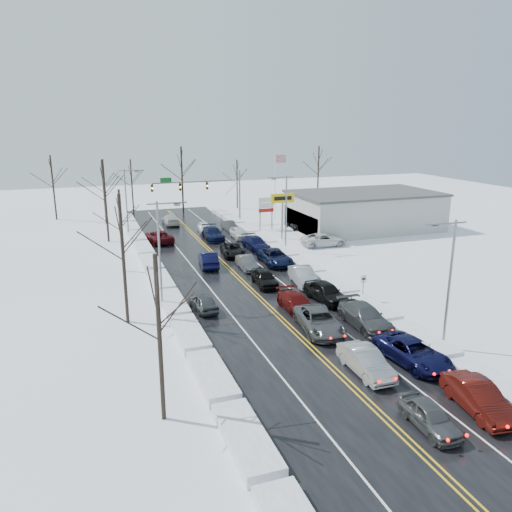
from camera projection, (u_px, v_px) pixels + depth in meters
name	position (u px, v px, depth m)	size (l,w,h in m)	color
ground	(244.00, 283.00, 47.99)	(160.00, 160.00, 0.00)	white
road_surface	(238.00, 277.00, 49.81)	(14.00, 84.00, 0.01)	black
snow_bank_left	(162.00, 285.00, 47.37)	(1.90, 72.00, 0.64)	white
snow_bank_right	(307.00, 270.00, 52.25)	(1.90, 72.00, 0.64)	white
traffic_signal_mast	(207.00, 188.00, 73.10)	(13.28, 0.39, 8.00)	slate
tires_plus_sign	(282.00, 201.00, 64.59)	(3.20, 0.34, 6.00)	slate
used_vehicles_sign	(266.00, 207.00, 70.49)	(2.20, 0.22, 4.65)	slate
speed_limit_sign	(363.00, 283.00, 42.92)	(0.55, 0.09, 2.35)	slate
flagpole	(276.00, 181.00, 78.58)	(1.87, 1.20, 10.00)	silver
dealership_building	(364.00, 210.00, 71.36)	(20.40, 12.40, 5.30)	#A9A9A4
streetlight_se	(448.00, 275.00, 32.89)	(3.20, 0.25, 9.00)	slate
streetlight_ne	(285.00, 207.00, 58.35)	(3.20, 0.25, 9.00)	slate
streetlight_sw	(162.00, 246.00, 40.29)	(3.20, 0.25, 9.00)	slate
streetlight_nw	(128.00, 197.00, 65.75)	(3.20, 0.25, 9.00)	slate
tree_left_a	(158.00, 307.00, 24.61)	(3.60, 3.60, 9.00)	#2D231C
tree_left_b	(122.00, 234.00, 36.99)	(4.00, 4.00, 10.00)	#2D231C
tree_left_c	(120.00, 215.00, 50.32)	(3.40, 3.40, 8.50)	#2D231C
tree_left_d	(104.00, 185.00, 62.46)	(4.20, 4.20, 10.50)	#2D231C
tree_left_e	(103.00, 180.00, 73.69)	(3.80, 3.80, 9.50)	#2D231C
tree_far_a	(52.00, 175.00, 76.74)	(4.00, 4.00, 10.00)	#2D231C
tree_far_b	(131.00, 176.00, 81.69)	(3.60, 3.60, 9.00)	#2D231C
tree_far_c	(182.00, 167.00, 82.07)	(4.40, 4.40, 11.00)	#2D231C
tree_far_d	(237.00, 175.00, 87.11)	(3.40, 3.40, 8.50)	#2D231C
tree_far_e	(319.00, 164.00, 92.33)	(4.20, 4.20, 10.50)	#2D231C
queued_car_0	(429.00, 428.00, 25.47)	(1.60, 3.98, 1.35)	#424447
queued_car_1	(365.00, 373.00, 31.01)	(1.65, 4.75, 1.56)	#95989C
queued_car_2	(319.00, 331.00, 37.17)	(2.68, 5.81, 1.61)	#46494C
queued_car_3	(296.00, 311.00, 41.12)	(2.00, 4.92, 1.43)	#4C0A0A
queued_car_4	(265.00, 286.00, 47.33)	(1.83, 4.55, 1.55)	black
queued_car_5	(247.00, 269.00, 52.58)	(1.47, 4.21, 1.39)	#46494B
queued_car_6	(233.00, 256.00, 57.72)	(2.35, 5.10, 1.42)	black
queued_car_7	(213.00, 240.00, 65.44)	(2.29, 5.62, 1.63)	black
queued_car_8	(204.00, 232.00, 69.79)	(1.66, 4.12, 1.40)	white
queued_car_9	(477.00, 411.00, 26.98)	(1.71, 4.89, 1.61)	#440D09
queued_car_10	(412.00, 363.00, 32.27)	(2.60, 5.64, 1.57)	black
queued_car_11	(364.00, 326.00, 38.00)	(2.30, 5.67, 1.64)	#3E4043
queued_car_12	(326.00, 301.00, 43.22)	(2.03, 5.04, 1.72)	black
queued_car_13	(303.00, 284.00, 47.71)	(1.75, 5.01, 1.65)	#A1A4A9
queued_car_14	(275.00, 264.00, 54.39)	(2.66, 5.77, 1.60)	black
queued_car_15	(256.00, 250.00, 60.42)	(2.17, 5.34, 1.55)	black
queued_car_16	(239.00, 238.00, 66.14)	(1.77, 4.40, 1.50)	silver
queued_car_17	(229.00, 230.00, 70.95)	(1.41, 4.03, 1.33)	#3C3E41
oncoming_car_0	(209.00, 267.00, 53.41)	(1.76, 5.05, 1.66)	black
oncoming_car_1	(159.00, 242.00, 64.00)	(2.61, 5.67, 1.58)	#530B11
oncoming_car_2	(171.00, 225.00, 74.83)	(2.18, 5.37, 1.56)	silver
oncoming_car_3	(204.00, 310.00, 41.25)	(1.65, 4.10, 1.40)	#424547
parked_car_0	(324.00, 246.00, 62.17)	(2.66, 5.76, 1.60)	silver
parked_car_1	(332.00, 237.00, 66.78)	(1.85, 4.56, 1.32)	#3D4042
parked_car_2	(297.00, 229.00, 71.76)	(1.90, 4.71, 1.61)	black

